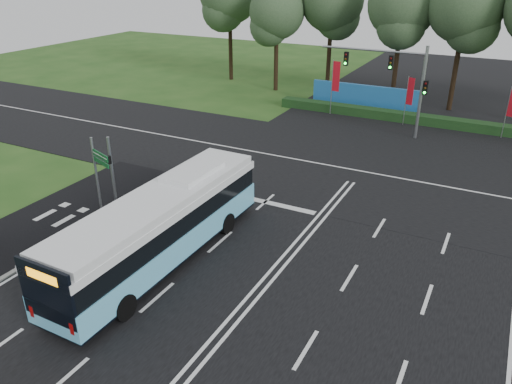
# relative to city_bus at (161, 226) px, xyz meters

# --- Properties ---
(ground) EXTENTS (120.00, 120.00, 0.00)m
(ground) POSITION_rel_city_bus_xyz_m (4.76, 2.59, -1.83)
(ground) COLOR #254D19
(ground) RESTS_ON ground
(road_main) EXTENTS (20.00, 120.00, 0.04)m
(road_main) POSITION_rel_city_bus_xyz_m (4.76, 2.59, -1.81)
(road_main) COLOR black
(road_main) RESTS_ON ground
(road_cross) EXTENTS (120.00, 14.00, 0.05)m
(road_cross) POSITION_rel_city_bus_xyz_m (4.76, 14.59, -1.81)
(road_cross) COLOR black
(road_cross) RESTS_ON ground
(bike_path) EXTENTS (5.00, 18.00, 0.06)m
(bike_path) POSITION_rel_city_bus_xyz_m (-7.74, -0.41, -1.80)
(bike_path) COLOR black
(bike_path) RESTS_ON ground
(kerb_strip) EXTENTS (0.25, 18.00, 0.12)m
(kerb_strip) POSITION_rel_city_bus_xyz_m (-5.34, -0.41, -1.77)
(kerb_strip) COLOR gray
(kerb_strip) RESTS_ON ground
(city_bus) EXTENTS (2.87, 12.69, 3.63)m
(city_bus) POSITION_rel_city_bus_xyz_m (0.00, 0.00, 0.00)
(city_bus) COLOR #66C3EC
(city_bus) RESTS_ON ground
(pedestrian_signal) EXTENTS (0.37, 0.44, 3.99)m
(pedestrian_signal) POSITION_rel_city_bus_xyz_m (-6.08, 3.54, 0.35)
(pedestrian_signal) COLOR gray
(pedestrian_signal) RESTS_ON ground
(street_sign) EXTENTS (1.60, 0.66, 4.33)m
(street_sign) POSITION_rel_city_bus_xyz_m (-5.73, 2.27, 0.87)
(street_sign) COLOR gray
(street_sign) RESTS_ON ground
(banner_flag_left) EXTENTS (0.71, 0.12, 4.82)m
(banner_flag_left) POSITION_rel_city_bus_xyz_m (-1.12, 26.30, 1.30)
(banner_flag_left) COLOR gray
(banner_flag_left) RESTS_ON ground
(banner_flag_mid) EXTENTS (0.58, 0.24, 4.12)m
(banner_flag_mid) POSITION_rel_city_bus_xyz_m (5.38, 25.96, 0.88)
(banner_flag_mid) COLOR gray
(banner_flag_mid) RESTS_ON ground
(banner_flag_right) EXTENTS (0.57, 0.25, 4.07)m
(banner_flag_right) POSITION_rel_city_bus_xyz_m (12.92, 26.12, 0.85)
(banner_flag_right) COLOR gray
(banner_flag_right) RESTS_ON ground
(traffic_light_gantry) EXTENTS (8.41, 0.28, 7.00)m
(traffic_light_gantry) POSITION_rel_city_bus_xyz_m (4.97, 23.09, 2.83)
(traffic_light_gantry) COLOR gray
(traffic_light_gantry) RESTS_ON ground
(hedge) EXTENTS (22.00, 1.20, 0.80)m
(hedge) POSITION_rel_city_bus_xyz_m (4.76, 27.09, -1.43)
(hedge) COLOR #133617
(hedge) RESTS_ON ground
(blue_hoarding) EXTENTS (10.00, 0.30, 2.20)m
(blue_hoarding) POSITION_rel_city_bus_xyz_m (0.76, 29.59, -0.73)
(blue_hoarding) COLOR #2068B1
(blue_hoarding) RESTS_ON ground
(eucalyptus_row) EXTENTS (48.50, 9.73, 12.61)m
(eucalyptus_row) POSITION_rel_city_bus_xyz_m (4.89, 33.31, 7.09)
(eucalyptus_row) COLOR black
(eucalyptus_row) RESTS_ON ground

